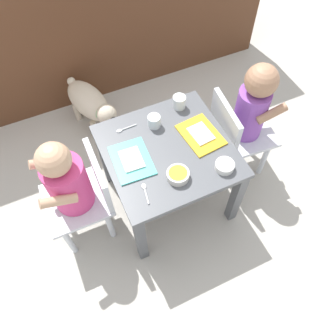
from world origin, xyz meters
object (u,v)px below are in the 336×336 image
water_cup_right (179,103)px  veggie_bowl_far (225,166)px  veggie_bowl_near (178,175)px  water_cup_left (153,122)px  food_tray_right (201,134)px  spoon_by_right_tray (124,129)px  dining_table (168,159)px  spoon_by_left_tray (145,191)px  seated_child_right (249,111)px  food_tray_left (132,160)px  seated_child_left (71,184)px  dog (91,103)px

water_cup_right → veggie_bowl_far: 0.40m
veggie_bowl_near → water_cup_left: bearing=86.4°
food_tray_right → spoon_by_right_tray: bearing=149.5°
dining_table → veggie_bowl_far: (0.17, -0.19, 0.09)m
water_cup_right → water_cup_left: bearing=-160.1°
spoon_by_left_tray → veggie_bowl_far: bearing=-5.7°
food_tray_right → veggie_bowl_near: bearing=-140.4°
dining_table → spoon_by_right_tray: size_ratio=5.58×
water_cup_right → spoon_by_right_tray: size_ratio=0.64×
seated_child_right → water_cup_right: bearing=148.5°
seated_child_right → food_tray_left: bearing=-177.6°
dining_table → food_tray_left: food_tray_left is taller
veggie_bowl_near → dining_table: bearing=81.0°
seated_child_right → water_cup_left: seated_child_right is taller
seated_child_left → veggie_bowl_near: (0.41, -0.16, 0.03)m
food_tray_right → spoon_by_left_tray: food_tray_right is taller
seated_child_right → water_cup_right: (-0.28, 0.17, 0.02)m
dog → food_tray_left: size_ratio=2.01×
veggie_bowl_far → dog: bearing=113.9°
seated_child_right → water_cup_left: 0.46m
water_cup_left → veggie_bowl_near: size_ratio=0.62×
water_cup_right → food_tray_left: bearing=-148.2°
food_tray_left → food_tray_right: (0.33, -0.00, 0.00)m
dining_table → veggie_bowl_far: veggie_bowl_far is taller
veggie_bowl_far → veggie_bowl_near: size_ratio=0.86×
seated_child_right → veggie_bowl_far: bearing=-139.6°
dog → veggie_bowl_far: (0.37, -0.84, 0.25)m
seated_child_left → food_tray_left: size_ratio=3.12×
spoon_by_left_tray → dining_table: bearing=41.8°
food_tray_right → water_cup_left: water_cup_left is taller
food_tray_left → water_cup_left: water_cup_left is taller
veggie_bowl_near → spoon_by_right_tray: 0.35m
seated_child_left → seated_child_right: seated_child_right is taller
food_tray_left → food_tray_right: bearing=-0.0°
water_cup_left → food_tray_left: bearing=-138.9°
dog → dining_table: bearing=-73.1°
dog → spoon_by_right_tray: 0.52m
dog → veggie_bowl_near: size_ratio=4.60×
seated_child_left → water_cup_right: size_ratio=10.73×
food_tray_left → water_cup_left: bearing=41.1°
veggie_bowl_far → spoon_by_left_tray: size_ratio=0.82×
food_tray_left → food_tray_right: same height
food_tray_left → veggie_bowl_far: veggie_bowl_far is taller
seated_child_right → water_cup_right: seated_child_right is taller
dog → spoon_by_left_tray: bearing=-88.3°
seated_child_left → water_cup_right: bearing=18.1°
dog → veggie_bowl_far: veggie_bowl_far is taller
dog → food_tray_left: (0.03, -0.64, 0.24)m
veggie_bowl_near → water_cup_right: bearing=63.5°
water_cup_right → veggie_bowl_far: size_ratio=0.78×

